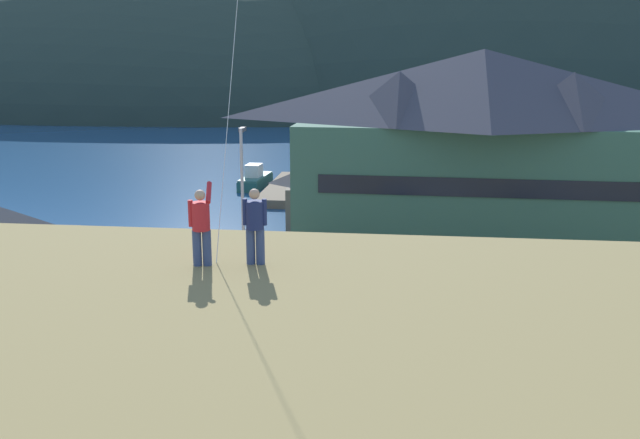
% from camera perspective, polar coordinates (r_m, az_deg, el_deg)
% --- Properties ---
extents(ground_plane, '(600.00, 600.00, 0.00)m').
position_cam_1_polar(ground_plane, '(26.71, -3.15, -12.56)').
color(ground_plane, '#66604C').
extents(parking_lot_pad, '(40.00, 20.00, 0.10)m').
position_cam_1_polar(parking_lot_pad, '(31.21, -1.58, -8.49)').
color(parking_lot_pad, gray).
rests_on(parking_lot_pad, ground).
extents(bay_water, '(360.00, 84.00, 0.03)m').
position_cam_1_polar(bay_water, '(84.56, 3.78, 5.46)').
color(bay_water, navy).
rests_on(bay_water, ground).
extents(far_hill_west_ridge, '(147.88, 49.74, 50.07)m').
position_cam_1_polar(far_hill_west_ridge, '(142.79, -13.82, 8.34)').
color(far_hill_west_ridge, '#2D3D33').
rests_on(far_hill_west_ridge, ground).
extents(far_hill_east_peak, '(128.85, 59.03, 78.69)m').
position_cam_1_polar(far_hill_east_peak, '(137.59, 19.76, 7.77)').
color(far_hill_east_peak, '#2D3D33').
rests_on(far_hill_east_peak, ground).
extents(harbor_lodge, '(24.46, 11.69, 11.89)m').
position_cam_1_polar(harbor_lodge, '(46.05, 12.86, 6.41)').
color(harbor_lodge, '#38604C').
rests_on(harbor_lodge, ground).
extents(storage_shed_waterside, '(6.25, 5.88, 4.78)m').
position_cam_1_polar(storage_shed_waterside, '(47.53, 0.65, 2.25)').
color(storage_shed_waterside, '#756B5B').
rests_on(storage_shed_waterside, ground).
extents(wharf_dock, '(3.20, 13.08, 0.70)m').
position_cam_1_polar(wharf_dock, '(59.97, -2.65, 2.51)').
color(wharf_dock, '#70604C').
rests_on(wharf_dock, ground).
extents(moored_boat_wharfside, '(2.16, 5.64, 2.16)m').
position_cam_1_polar(moored_boat_wharfside, '(62.31, -5.28, 3.23)').
color(moored_boat_wharfside, '#23564C').
rests_on(moored_boat_wharfside, ground).
extents(parked_car_front_row_end, '(4.35, 2.37, 1.82)m').
position_cam_1_polar(parked_car_front_row_end, '(27.60, -1.08, -9.22)').
color(parked_car_front_row_end, '#B28923').
rests_on(parked_car_front_row_end, parking_lot_pad).
extents(parked_car_back_row_left, '(4.28, 2.21, 1.82)m').
position_cam_1_polar(parked_car_back_row_left, '(29.66, -21.58, -8.57)').
color(parked_car_back_row_left, navy).
rests_on(parked_car_back_row_left, parking_lot_pad).
extents(parked_car_front_row_silver, '(4.20, 2.07, 1.82)m').
position_cam_1_polar(parked_car_front_row_silver, '(34.77, -15.66, -4.89)').
color(parked_car_front_row_silver, red).
rests_on(parked_car_front_row_silver, parking_lot_pad).
extents(parked_car_mid_row_center, '(4.28, 2.20, 1.82)m').
position_cam_1_polar(parked_car_mid_row_center, '(32.51, 20.52, -6.55)').
color(parked_car_mid_row_center, '#9EA3A8').
rests_on(parked_car_mid_row_center, parking_lot_pad).
extents(parked_car_mid_row_far, '(4.25, 2.15, 1.82)m').
position_cam_1_polar(parked_car_mid_row_far, '(26.50, 11.43, -10.51)').
color(parked_car_mid_row_far, silver).
rests_on(parked_car_mid_row_far, parking_lot_pad).
extents(parked_car_mid_row_near, '(4.29, 2.23, 1.82)m').
position_cam_1_polar(parked_car_mid_row_near, '(32.26, 4.81, -5.86)').
color(parked_car_mid_row_near, navy).
rests_on(parked_car_mid_row_near, parking_lot_pad).
extents(parking_light_pole, '(0.24, 0.78, 7.93)m').
position_cam_1_polar(parking_light_pole, '(35.81, -6.29, 1.94)').
color(parking_light_pole, '#ADADB2').
rests_on(parking_light_pole, parking_lot_pad).
extents(person_kite_flyer, '(0.52, 0.69, 1.86)m').
position_cam_1_polar(person_kite_flyer, '(15.90, -9.63, -0.39)').
color(person_kite_flyer, '#384770').
rests_on(person_kite_flyer, grassy_hill_foreground).
extents(person_companion, '(0.55, 0.40, 1.74)m').
position_cam_1_polar(person_companion, '(15.86, -5.30, -0.36)').
color(person_companion, '#384770').
rests_on(person_companion, grassy_hill_foreground).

